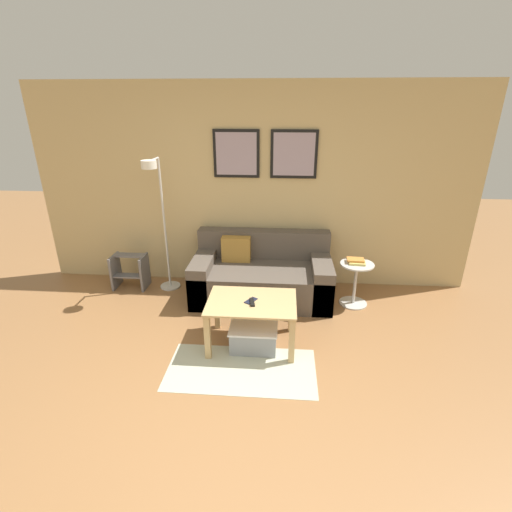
% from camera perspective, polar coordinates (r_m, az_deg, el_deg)
% --- Properties ---
extents(ground_plane, '(16.00, 16.00, 0.00)m').
position_cam_1_polar(ground_plane, '(2.96, -5.62, -28.27)').
color(ground_plane, olive).
extents(wall_back, '(5.60, 0.09, 2.55)m').
position_cam_1_polar(wall_back, '(4.79, -0.41, 10.39)').
color(wall_back, tan).
rests_on(wall_back, ground_plane).
extents(area_rug, '(1.37, 0.69, 0.01)m').
position_cam_1_polar(area_rug, '(3.59, -2.27, -17.01)').
color(area_rug, '#B2B79E').
rests_on(area_rug, ground_plane).
extents(couch, '(1.69, 0.89, 0.78)m').
position_cam_1_polar(couch, '(4.67, 0.88, -3.06)').
color(couch, brown).
rests_on(couch, ground_plane).
extents(coffee_table, '(0.87, 0.61, 0.49)m').
position_cam_1_polar(coffee_table, '(3.70, -0.66, -8.28)').
color(coffee_table, tan).
rests_on(coffee_table, ground_plane).
extents(storage_bin, '(0.47, 0.41, 0.25)m').
position_cam_1_polar(storage_bin, '(3.81, -0.32, -12.06)').
color(storage_bin, gray).
rests_on(storage_bin, ground_plane).
extents(floor_lamp, '(0.26, 0.54, 1.71)m').
position_cam_1_polar(floor_lamp, '(4.62, -14.69, 6.28)').
color(floor_lamp, silver).
rests_on(floor_lamp, ground_plane).
extents(side_table, '(0.40, 0.40, 0.54)m').
position_cam_1_polar(side_table, '(4.61, 15.05, -3.56)').
color(side_table, silver).
rests_on(side_table, ground_plane).
extents(book_stack, '(0.22, 0.19, 0.05)m').
position_cam_1_polar(book_stack, '(4.53, 15.18, -0.76)').
color(book_stack, '#D8C666').
rests_on(book_stack, side_table).
extents(remote_control, '(0.07, 0.15, 0.02)m').
position_cam_1_polar(remote_control, '(3.61, -0.61, -7.11)').
color(remote_control, black).
rests_on(remote_control, coffee_table).
extents(cell_phone, '(0.13, 0.15, 0.01)m').
position_cam_1_polar(cell_phone, '(3.65, -0.79, -6.88)').
color(cell_phone, '#1E2338').
rests_on(cell_phone, coffee_table).
extents(step_stool, '(0.43, 0.30, 0.45)m').
position_cam_1_polar(step_stool, '(5.18, -18.82, -2.10)').
color(step_stool, slate).
rests_on(step_stool, ground_plane).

